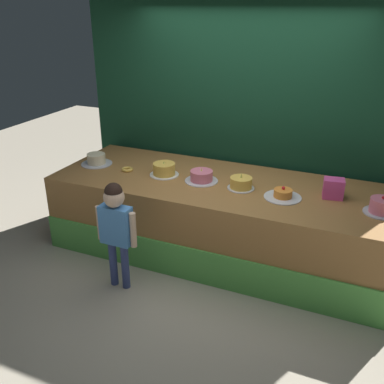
# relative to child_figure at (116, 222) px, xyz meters

# --- Properties ---
(ground_plane) EXTENTS (12.00, 12.00, 0.00)m
(ground_plane) POSITION_rel_child_figure_xyz_m (0.68, 0.35, -0.70)
(ground_plane) COLOR #ADA38E
(stage_platform) EXTENTS (3.58, 1.29, 0.82)m
(stage_platform) POSITION_rel_child_figure_xyz_m (0.68, 0.98, -0.29)
(stage_platform) COLOR #9E6B38
(stage_platform) RESTS_ON ground_plane
(curtain_backdrop) EXTENTS (3.92, 0.08, 3.09)m
(curtain_backdrop) POSITION_rel_child_figure_xyz_m (0.68, 1.72, 0.85)
(curtain_backdrop) COLOR #113823
(curtain_backdrop) RESTS_ON ground_plane
(child_figure) EXTENTS (0.42, 0.19, 1.08)m
(child_figure) POSITION_rel_child_figure_xyz_m (0.00, 0.00, 0.00)
(child_figure) COLOR #3F4C8C
(child_figure) RESTS_ON ground_plane
(pink_box) EXTENTS (0.21, 0.17, 0.19)m
(pink_box) POSITION_rel_child_figure_xyz_m (1.76, 1.05, 0.22)
(pink_box) COLOR #E84C9D
(pink_box) RESTS_ON stage_platform
(donut) EXTENTS (0.13, 0.13, 0.03)m
(donut) POSITION_rel_child_figure_xyz_m (-0.41, 0.89, 0.14)
(donut) COLOR #F2BF4C
(donut) RESTS_ON stage_platform
(cake_far_left) EXTENTS (0.35, 0.35, 0.12)m
(cake_far_left) POSITION_rel_child_figure_xyz_m (-0.84, 0.93, 0.18)
(cake_far_left) COLOR silver
(cake_far_left) RESTS_ON stage_platform
(cake_left) EXTENTS (0.31, 0.31, 0.16)m
(cake_left) POSITION_rel_child_figure_xyz_m (0.03, 0.93, 0.19)
(cake_left) COLOR white
(cake_left) RESTS_ON stage_platform
(cake_center_left) EXTENTS (0.35, 0.35, 0.15)m
(cake_center_left) POSITION_rel_child_figure_xyz_m (0.46, 0.93, 0.18)
(cake_center_left) COLOR silver
(cake_center_left) RESTS_ON stage_platform
(cake_center_right) EXTENTS (0.27, 0.27, 0.17)m
(cake_center_right) POSITION_rel_child_figure_xyz_m (0.90, 0.91, 0.18)
(cake_center_right) COLOR silver
(cake_center_right) RESTS_ON stage_platform
(cake_right) EXTENTS (0.36, 0.36, 0.12)m
(cake_right) POSITION_rel_child_figure_xyz_m (1.33, 0.86, 0.16)
(cake_right) COLOR silver
(cake_right) RESTS_ON stage_platform
(cake_far_right) EXTENTS (0.30, 0.30, 0.16)m
(cake_far_right) POSITION_rel_child_figure_xyz_m (2.20, 0.87, 0.19)
(cake_far_right) COLOR silver
(cake_far_right) RESTS_ON stage_platform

